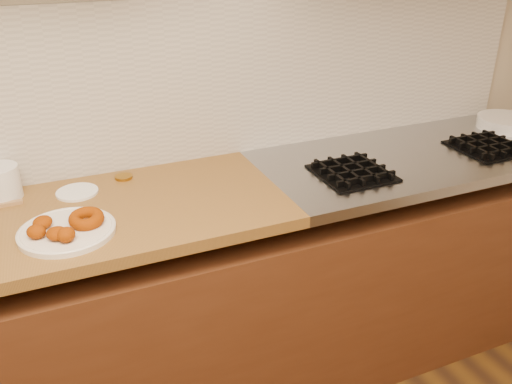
# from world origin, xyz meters

# --- Properties ---
(wall_back) EXTENTS (4.00, 0.02, 2.70)m
(wall_back) POSITION_xyz_m (0.00, 2.00, 1.35)
(wall_back) COLOR tan
(wall_back) RESTS_ON ground
(base_cabinet) EXTENTS (3.60, 0.60, 0.77)m
(base_cabinet) POSITION_xyz_m (0.00, 1.69, 0.39)
(base_cabinet) COLOR #502A15
(base_cabinet) RESTS_ON floor
(stovetop) EXTENTS (1.30, 0.62, 0.04)m
(stovetop) POSITION_xyz_m (1.15, 1.69, 0.88)
(stovetop) COLOR #9EA0A5
(stovetop) RESTS_ON base_cabinet
(backsplash) EXTENTS (3.60, 0.02, 0.60)m
(backsplash) POSITION_xyz_m (0.00, 1.99, 1.20)
(backsplash) COLOR #BBB5A7
(backsplash) RESTS_ON wall_back
(burner_grates) EXTENTS (0.91, 0.26, 0.03)m
(burner_grates) POSITION_xyz_m (1.13, 1.61, 0.91)
(burner_grates) COLOR black
(burner_grates) RESTS_ON stovetop
(donut_plate) EXTENTS (0.28, 0.28, 0.02)m
(donut_plate) POSITION_xyz_m (-0.21, 1.57, 0.91)
(donut_plate) COLOR white
(donut_plate) RESTS_ON butcher_block
(ring_donut) EXTENTS (0.11, 0.11, 0.05)m
(ring_donut) POSITION_xyz_m (-0.15, 1.58, 0.93)
(ring_donut) COLOR #883000
(ring_donut) RESTS_ON donut_plate
(fried_dough_chunks) EXTENTS (0.15, 0.19, 0.04)m
(fried_dough_chunks) POSITION_xyz_m (-0.25, 1.55, 0.94)
(fried_dough_chunks) COLOR #883000
(fried_dough_chunks) RESTS_ON donut_plate
(tub_lid) EXTENTS (0.16, 0.16, 0.01)m
(tub_lid) POSITION_xyz_m (-0.15, 1.84, 0.90)
(tub_lid) COLOR white
(tub_lid) RESTS_ON butcher_block
(brass_jar_lid) EXTENTS (0.08, 0.08, 0.01)m
(brass_jar_lid) POSITION_xyz_m (0.02, 1.90, 0.91)
(brass_jar_lid) COLOR #9E701E
(brass_jar_lid) RESTS_ON butcher_block
(plate_stack) EXTENTS (0.25, 0.25, 0.05)m
(plate_stack) POSITION_xyz_m (1.71, 1.77, 0.92)
(plate_stack) COLOR silver
(plate_stack) RESTS_ON stovetop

